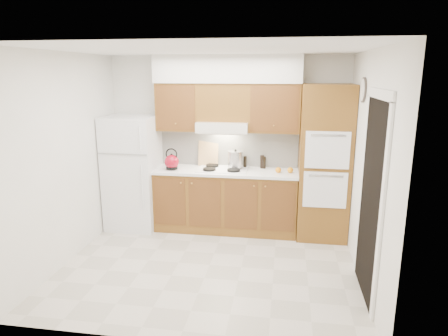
% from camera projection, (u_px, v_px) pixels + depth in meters
% --- Properties ---
extents(floor, '(3.60, 3.60, 0.00)m').
position_uv_depth(floor, '(210.00, 265.00, 5.01)').
color(floor, beige).
rests_on(floor, ground).
extents(ceiling, '(3.60, 3.60, 0.00)m').
position_uv_depth(ceiling, '(208.00, 49.00, 4.40)').
color(ceiling, white).
rests_on(ceiling, wall_back).
extents(wall_back, '(3.60, 0.02, 2.60)m').
position_uv_depth(wall_back, '(227.00, 142.00, 6.14)').
color(wall_back, white).
rests_on(wall_back, floor).
extents(wall_left, '(0.02, 3.00, 2.60)m').
position_uv_depth(wall_left, '(67.00, 159.00, 4.97)').
color(wall_left, white).
rests_on(wall_left, floor).
extents(wall_right, '(0.02, 3.00, 2.60)m').
position_uv_depth(wall_right, '(368.00, 170.00, 4.43)').
color(wall_right, white).
rests_on(wall_right, floor).
extents(fridge, '(0.75, 0.72, 1.72)m').
position_uv_depth(fridge, '(133.00, 172.00, 6.11)').
color(fridge, white).
rests_on(fridge, floor).
extents(base_cabinets, '(2.11, 0.60, 0.90)m').
position_uv_depth(base_cabinets, '(226.00, 201.00, 6.05)').
color(base_cabinets, brown).
rests_on(base_cabinets, floor).
extents(countertop, '(2.13, 0.62, 0.04)m').
position_uv_depth(countertop, '(226.00, 171.00, 5.93)').
color(countertop, white).
rests_on(countertop, base_cabinets).
extents(backsplash, '(2.11, 0.03, 0.56)m').
position_uv_depth(backsplash, '(229.00, 148.00, 6.14)').
color(backsplash, white).
rests_on(backsplash, countertop).
extents(oven_cabinet, '(0.70, 0.65, 2.20)m').
position_uv_depth(oven_cabinet, '(324.00, 163.00, 5.66)').
color(oven_cabinet, brown).
rests_on(oven_cabinet, floor).
extents(upper_cab_left, '(0.63, 0.33, 0.70)m').
position_uv_depth(upper_cab_left, '(178.00, 107.00, 5.96)').
color(upper_cab_left, brown).
rests_on(upper_cab_left, wall_back).
extents(upper_cab_right, '(0.73, 0.33, 0.70)m').
position_uv_depth(upper_cab_right, '(275.00, 108.00, 5.75)').
color(upper_cab_right, brown).
rests_on(upper_cab_right, wall_back).
extents(range_hood, '(0.75, 0.45, 0.15)m').
position_uv_depth(range_hood, '(223.00, 127.00, 5.87)').
color(range_hood, silver).
rests_on(range_hood, wall_back).
extents(upper_cab_over_hood, '(0.75, 0.33, 0.55)m').
position_uv_depth(upper_cab_over_hood, '(224.00, 102.00, 5.84)').
color(upper_cab_over_hood, brown).
rests_on(upper_cab_over_hood, range_hood).
extents(soffit, '(2.13, 0.36, 0.40)m').
position_uv_depth(soffit, '(227.00, 69.00, 5.71)').
color(soffit, silver).
rests_on(soffit, wall_back).
extents(cooktop, '(0.74, 0.50, 0.01)m').
position_uv_depth(cooktop, '(223.00, 169.00, 5.95)').
color(cooktop, white).
rests_on(cooktop, countertop).
extents(doorway, '(0.02, 0.90, 2.10)m').
position_uv_depth(doorway, '(371.00, 201.00, 4.16)').
color(doorway, black).
rests_on(doorway, floor).
extents(wall_clock, '(0.02, 0.30, 0.30)m').
position_uv_depth(wall_clock, '(363.00, 90.00, 4.76)').
color(wall_clock, '#3F3833').
rests_on(wall_clock, wall_right).
extents(kettle, '(0.23, 0.23, 0.21)m').
position_uv_depth(kettle, '(172.00, 162.00, 5.92)').
color(kettle, maroon).
rests_on(kettle, countertop).
extents(cutting_board, '(0.31, 0.11, 0.41)m').
position_uv_depth(cutting_board, '(208.00, 153.00, 6.17)').
color(cutting_board, tan).
rests_on(cutting_board, countertop).
extents(stock_pot, '(0.28, 0.28, 0.23)m').
position_uv_depth(stock_pot, '(235.00, 159.00, 5.96)').
color(stock_pot, silver).
rests_on(stock_pot, cooktop).
extents(condiment_a, '(0.05, 0.05, 0.18)m').
position_uv_depth(condiment_a, '(245.00, 162.00, 6.05)').
color(condiment_a, black).
rests_on(condiment_a, countertop).
extents(condiment_b, '(0.07, 0.07, 0.20)m').
position_uv_depth(condiment_b, '(262.00, 162.00, 6.01)').
color(condiment_b, black).
rests_on(condiment_b, countertop).
extents(condiment_c, '(0.08, 0.08, 0.18)m').
position_uv_depth(condiment_c, '(264.00, 163.00, 6.01)').
color(condiment_c, black).
rests_on(condiment_c, countertop).
extents(orange_near, '(0.10, 0.10, 0.08)m').
position_uv_depth(orange_near, '(290.00, 170.00, 5.74)').
color(orange_near, orange).
rests_on(orange_near, countertop).
extents(orange_far, '(0.10, 0.10, 0.08)m').
position_uv_depth(orange_far, '(278.00, 170.00, 5.74)').
color(orange_far, orange).
rests_on(orange_far, countertop).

